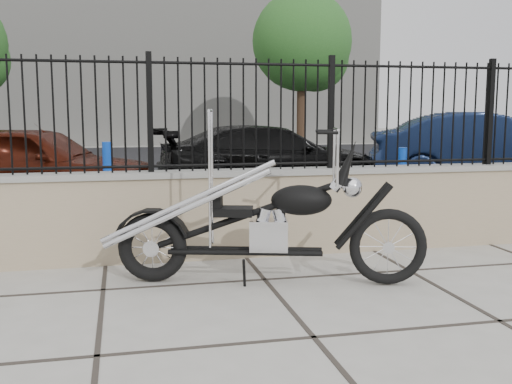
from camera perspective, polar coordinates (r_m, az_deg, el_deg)
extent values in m
plane|color=#99968E|center=(4.42, 5.53, -13.63)|extent=(90.00, 90.00, 0.00)
plane|color=black|center=(16.53, -8.12, 2.17)|extent=(30.00, 30.00, 0.00)
cube|color=gray|center=(6.63, -1.18, -2.00)|extent=(14.00, 0.36, 0.96)
cube|color=black|center=(6.53, -1.20, 7.37)|extent=(14.00, 0.08, 1.20)
cube|color=beige|center=(30.52, -10.45, 12.21)|extent=(22.00, 6.00, 8.00)
imported|color=#3D1108|center=(10.66, -20.44, 2.40)|extent=(4.38, 2.88, 1.39)
imported|color=black|center=(11.96, 1.42, 3.25)|extent=(4.61, 2.12, 1.31)
imported|color=#0E1934|center=(13.52, 21.03, 3.80)|extent=(5.03, 3.16, 1.56)
cylinder|color=#0A48A4|center=(9.09, -13.91, 1.05)|extent=(0.15, 0.15, 1.15)
cylinder|color=#0C2ABA|center=(9.22, 13.71, 0.86)|extent=(0.13, 0.13, 1.06)
cylinder|color=#382619|center=(21.83, 4.35, 7.95)|extent=(0.33, 0.33, 3.32)
sphere|color=#3B722B|center=(21.99, 4.42, 14.59)|extent=(3.54, 3.54, 3.54)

